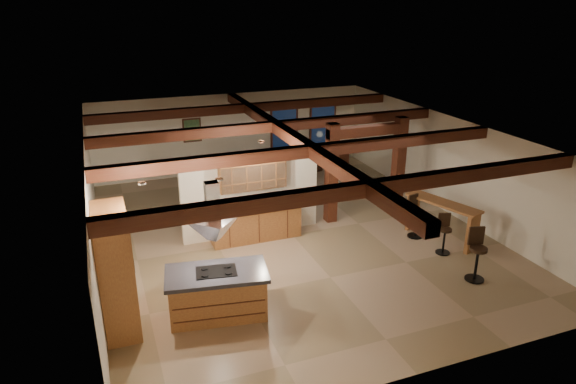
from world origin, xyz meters
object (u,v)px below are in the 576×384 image
at_px(bar_counter, 442,214).
at_px(dining_table, 240,191).
at_px(sofa, 295,165).
at_px(kitchen_island, 218,293).

bearing_deg(bar_counter, dining_table, 131.76).
relative_size(dining_table, sofa, 0.84).
xyz_separation_m(dining_table, bar_counter, (4.22, -4.73, 0.44)).
relative_size(kitchen_island, sofa, 1.09).
bearing_deg(dining_table, kitchen_island, -104.33).
height_order(kitchen_island, dining_table, kitchen_island).
relative_size(kitchen_island, dining_table, 1.30).
xyz_separation_m(kitchen_island, dining_table, (2.20, 6.03, -0.21)).
bearing_deg(sofa, dining_table, 26.03).
distance_m(kitchen_island, bar_counter, 6.55).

